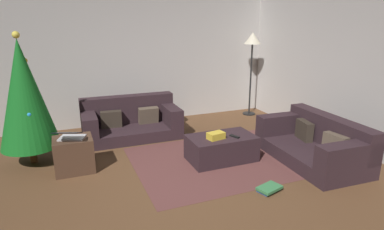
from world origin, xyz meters
name	(u,v)px	position (x,y,z in m)	size (l,w,h in m)	color
ground_plane	(179,192)	(0.00, 0.00, 0.00)	(6.40, 6.40, 0.00)	brown
rear_partition	(124,59)	(0.00, 3.14, 1.30)	(6.40, 0.12, 2.60)	#BCB7B2
corner_partition	(378,72)	(3.14, 0.00, 1.30)	(0.12, 6.40, 2.60)	#B5B0AB
couch_left	(130,121)	(-0.11, 2.25, 0.28)	(1.70, 0.88, 0.71)	#2D1E23
couch_right	(316,144)	(2.25, 0.14, 0.26)	(0.98, 1.72, 0.66)	#2D1E23
ottoman	(221,148)	(0.93, 0.67, 0.19)	(0.99, 0.59, 0.38)	#2D1E23
gift_box	(216,136)	(0.80, 0.60, 0.43)	(0.24, 0.16, 0.10)	gold
tv_remote	(235,136)	(1.09, 0.56, 0.39)	(0.05, 0.16, 0.02)	black
christmas_tree	(25,95)	(-1.70, 1.64, 1.03)	(0.82, 0.82, 1.90)	brown
side_table	(74,155)	(-1.15, 1.12, 0.24)	(0.52, 0.44, 0.48)	#4C3323
laptop	(70,136)	(-1.17, 1.06, 0.54)	(0.45, 0.48, 0.18)	silver
book_stack	(269,189)	(1.04, -0.41, 0.04)	(0.34, 0.27, 0.07)	#2D5193
corner_lamp	(252,45)	(2.66, 2.67, 1.53)	(0.36, 0.36, 1.80)	black
area_rug	(221,159)	(0.93, 0.67, 0.00)	(2.60, 2.00, 0.01)	brown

